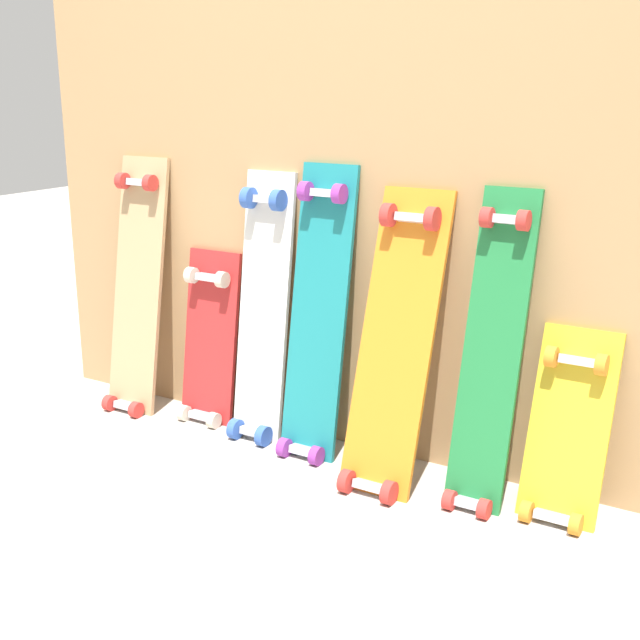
{
  "coord_description": "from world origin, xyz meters",
  "views": [
    {
      "loc": [
        1.3,
        -2.22,
        1.17
      ],
      "look_at": [
        0.0,
        -0.07,
        0.45
      ],
      "focal_mm": 47.76,
      "sensor_mm": 36.0,
      "label": 1
    }
  ],
  "objects_px": {
    "skateboard_green": "(490,363)",
    "skateboard_yellow": "(567,439)",
    "skateboard_teal": "(317,324)",
    "skateboard_natural": "(137,296)",
    "skateboard_white": "(262,317)",
    "skateboard_red": "(209,347)",
    "skateboard_orange": "(394,353)"
  },
  "relations": [
    {
      "from": "skateboard_red",
      "to": "skateboard_orange",
      "type": "xyz_separation_m",
      "value": [
        0.76,
        -0.09,
        0.13
      ]
    },
    {
      "from": "skateboard_white",
      "to": "skateboard_green",
      "type": "xyz_separation_m",
      "value": [
        0.8,
        -0.04,
        -0.0
      ]
    },
    {
      "from": "skateboard_natural",
      "to": "skateboard_orange",
      "type": "bearing_deg",
      "value": -3.32
    },
    {
      "from": "skateboard_white",
      "to": "skateboard_yellow",
      "type": "bearing_deg",
      "value": -1.49
    },
    {
      "from": "skateboard_red",
      "to": "skateboard_orange",
      "type": "distance_m",
      "value": 0.78
    },
    {
      "from": "skateboard_natural",
      "to": "skateboard_green",
      "type": "xyz_separation_m",
      "value": [
        1.33,
        -0.03,
        -0.01
      ]
    },
    {
      "from": "skateboard_yellow",
      "to": "skateboard_natural",
      "type": "bearing_deg",
      "value": 179.63
    },
    {
      "from": "skateboard_natural",
      "to": "skateboard_red",
      "type": "distance_m",
      "value": 0.33
    },
    {
      "from": "skateboard_natural",
      "to": "skateboard_red",
      "type": "relative_size",
      "value": 1.46
    },
    {
      "from": "skateboard_teal",
      "to": "skateboard_green",
      "type": "bearing_deg",
      "value": -2.78
    },
    {
      "from": "skateboard_natural",
      "to": "skateboard_yellow",
      "type": "distance_m",
      "value": 1.56
    },
    {
      "from": "skateboard_red",
      "to": "skateboard_orange",
      "type": "relative_size",
      "value": 0.72
    },
    {
      "from": "skateboard_natural",
      "to": "skateboard_green",
      "type": "height_order",
      "value": "skateboard_natural"
    },
    {
      "from": "skateboard_yellow",
      "to": "skateboard_green",
      "type": "bearing_deg",
      "value": -175.57
    },
    {
      "from": "skateboard_red",
      "to": "skateboard_white",
      "type": "xyz_separation_m",
      "value": [
        0.24,
        -0.02,
        0.15
      ]
    },
    {
      "from": "skateboard_red",
      "to": "skateboard_teal",
      "type": "xyz_separation_m",
      "value": [
        0.46,
        -0.03,
        0.16
      ]
    },
    {
      "from": "skateboard_white",
      "to": "skateboard_orange",
      "type": "bearing_deg",
      "value": -8.5
    },
    {
      "from": "skateboard_red",
      "to": "skateboard_green",
      "type": "distance_m",
      "value": 1.05
    },
    {
      "from": "skateboard_orange",
      "to": "skateboard_teal",
      "type": "bearing_deg",
      "value": 168.3
    },
    {
      "from": "skateboard_natural",
      "to": "skateboard_green",
      "type": "distance_m",
      "value": 1.33
    },
    {
      "from": "skateboard_orange",
      "to": "skateboard_white",
      "type": "bearing_deg",
      "value": 171.5
    },
    {
      "from": "skateboard_natural",
      "to": "skateboard_yellow",
      "type": "relative_size",
      "value": 1.66
    },
    {
      "from": "skateboard_natural",
      "to": "skateboard_red",
      "type": "height_order",
      "value": "skateboard_natural"
    },
    {
      "from": "skateboard_white",
      "to": "skateboard_teal",
      "type": "distance_m",
      "value": 0.22
    },
    {
      "from": "skateboard_natural",
      "to": "skateboard_red",
      "type": "xyz_separation_m",
      "value": [
        0.29,
        0.03,
        -0.15
      ]
    },
    {
      "from": "skateboard_red",
      "to": "skateboard_white",
      "type": "relative_size",
      "value": 0.71
    },
    {
      "from": "skateboard_teal",
      "to": "skateboard_yellow",
      "type": "xyz_separation_m",
      "value": [
        0.8,
        -0.01,
        -0.2
      ]
    },
    {
      "from": "skateboard_green",
      "to": "skateboard_red",
      "type": "bearing_deg",
      "value": 176.68
    },
    {
      "from": "skateboard_natural",
      "to": "skateboard_teal",
      "type": "distance_m",
      "value": 0.75
    },
    {
      "from": "skateboard_natural",
      "to": "skateboard_teal",
      "type": "relative_size",
      "value": 0.99
    },
    {
      "from": "skateboard_green",
      "to": "skateboard_yellow",
      "type": "xyz_separation_m",
      "value": [
        0.22,
        0.02,
        -0.18
      ]
    },
    {
      "from": "skateboard_red",
      "to": "skateboard_teal",
      "type": "relative_size",
      "value": 0.68
    }
  ]
}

